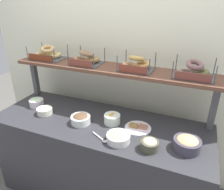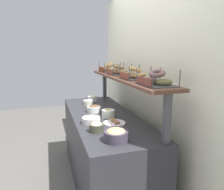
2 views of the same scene
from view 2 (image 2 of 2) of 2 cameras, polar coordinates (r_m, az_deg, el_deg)
The scene contains 19 objects.
ground_plane at distance 2.79m, azimuth -2.34°, elevation -22.31°, with size 8.00×8.00×0.00m, color #595651.
back_wall at distance 2.54m, azimuth 9.52°, elevation 3.40°, with size 3.13×0.06×2.40m, color white.
deli_counter at distance 2.58m, azimuth -2.42°, elevation -14.41°, with size 1.93×0.70×0.85m, color #2D2D33.
shelf_riser_left at distance 3.30m, azimuth -2.03°, elevation 2.71°, with size 0.05×0.05×0.40m, color #4C4C51.
shelf_riser_right at distance 1.67m, azimuth 14.75°, elevation -6.26°, with size 0.05×0.05×0.40m, color #4C4C51.
upper_shelf at distance 2.42m, azimuth 3.62°, elevation 4.69°, with size 1.89×0.32×0.03m, color brown.
bowl_potato_salad at distance 2.91m, azimuth -6.42°, elevation -1.83°, with size 0.15×0.15×0.07m.
bowl_chocolate_spread at distance 2.53m, azimuth -4.95°, elevation -3.68°, with size 0.17×0.17×0.09m.
bowl_egg_salad at distance 2.13m, azimuth -5.70°, elevation -6.66°, with size 0.18×0.18×0.08m.
bowl_tuna_salad at distance 1.90m, azimuth -4.27°, elevation -8.66°, with size 0.13×0.13×0.09m.
bowl_scallion_spread at distance 3.09m, azimuth -5.32°, elevation -0.85°, with size 0.14×0.14×0.09m.
bowl_fruit_salad at distance 2.31m, azimuth -1.05°, elevation -4.97°, with size 0.14×0.14×0.09m.
bowl_hummus at distance 1.70m, azimuth 1.11°, elevation -10.80°, with size 0.20×0.20×0.10m.
serving_plate_white at distance 2.10m, azimuth 0.66°, elevation -7.59°, with size 0.22×0.22×0.04m.
serving_spoon_near_plate at distance 2.25m, azimuth -7.16°, elevation -6.53°, with size 0.17×0.10×0.01m.
bagel_basket_plain at distance 3.08m, azimuth -0.82°, elevation 7.26°, with size 0.34×0.26×0.14m.
bagel_basket_everything at distance 2.65m, azimuth 1.82°, elevation 6.62°, with size 0.27×0.25×0.14m.
bagel_basket_sesame at distance 2.20m, azimuth 6.12°, elevation 5.65°, with size 0.28×0.25×0.14m.
bagel_basket_poppy at distance 1.78m, azimuth 12.04°, elevation 4.02°, with size 0.31×0.26×0.14m.
Camera 2 is at (2.25, -0.59, 1.54)m, focal length 33.48 mm.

